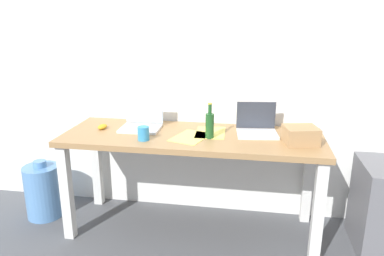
% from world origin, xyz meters
% --- Properties ---
extents(ground_plane, '(8.00, 8.00, 0.00)m').
position_xyz_m(ground_plane, '(0.00, 0.00, 0.00)').
color(ground_plane, '#515459').
extents(back_wall, '(5.20, 0.08, 2.60)m').
position_xyz_m(back_wall, '(0.00, 0.39, 1.30)').
color(back_wall, white).
rests_on(back_wall, ground).
extents(desk, '(1.86, 0.65, 0.76)m').
position_xyz_m(desk, '(0.00, 0.00, 0.65)').
color(desk, '#A37A4C').
rests_on(desk, ground).
extents(laptop_left, '(0.30, 0.25, 0.21)m').
position_xyz_m(laptop_left, '(-0.40, 0.09, 0.80)').
color(laptop_left, silver).
rests_on(laptop_left, desk).
extents(laptop_right, '(0.31, 0.27, 0.22)m').
position_xyz_m(laptop_right, '(0.46, 0.10, 0.81)').
color(laptop_right, silver).
rests_on(laptop_right, desk).
extents(beer_bottle, '(0.06, 0.06, 0.25)m').
position_xyz_m(beer_bottle, '(0.13, -0.05, 0.86)').
color(beer_bottle, '#1E5123').
rests_on(beer_bottle, desk).
extents(computer_mouse, '(0.06, 0.10, 0.03)m').
position_xyz_m(computer_mouse, '(-0.69, 0.03, 0.78)').
color(computer_mouse, gold).
rests_on(computer_mouse, desk).
extents(cardboard_box, '(0.25, 0.23, 0.11)m').
position_xyz_m(cardboard_box, '(0.74, -0.06, 0.82)').
color(cardboard_box, tan).
rests_on(cardboard_box, desk).
extents(coffee_mug, '(0.08, 0.08, 0.09)m').
position_xyz_m(coffee_mug, '(-0.31, -0.17, 0.81)').
color(coffee_mug, '#338CC6').
rests_on(coffee_mug, desk).
extents(paper_sheet_near_back, '(0.22, 0.31, 0.00)m').
position_xyz_m(paper_sheet_near_back, '(0.13, 0.07, 0.76)').
color(paper_sheet_near_back, '#F4E06B').
rests_on(paper_sheet_near_back, desk).
extents(paper_sheet_center, '(0.29, 0.35, 0.00)m').
position_xyz_m(paper_sheet_center, '(-0.00, -0.06, 0.76)').
color(paper_sheet_center, '#F4E06B').
rests_on(paper_sheet_center, desk).
extents(water_cooler_jug, '(0.28, 0.28, 0.48)m').
position_xyz_m(water_cooler_jug, '(-1.22, -0.01, 0.22)').
color(water_cooler_jug, '#598CC6').
rests_on(water_cooler_jug, ground).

